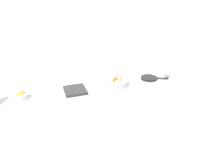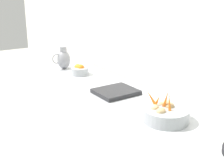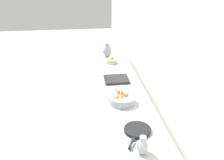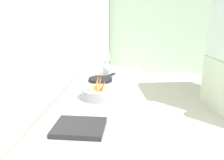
% 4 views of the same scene
% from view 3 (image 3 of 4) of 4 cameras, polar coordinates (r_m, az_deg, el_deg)
% --- Properties ---
extents(tile_wall_left, '(0.10, 8.75, 3.00)m').
position_cam_3_polar(tile_wall_left, '(2.64, 13.32, 4.02)').
color(tile_wall_left, white).
rests_on(tile_wall_left, ground_plane).
extents(prep_counter, '(0.72, 3.32, 0.93)m').
position_cam_3_polar(prep_counter, '(3.44, 1.32, -9.58)').
color(prep_counter, '#ADAFB5').
rests_on(prep_counter, ground_plane).
extents(vegetable_colander, '(0.31, 0.31, 0.22)m').
position_cam_3_polar(vegetable_colander, '(2.92, 2.24, -4.44)').
color(vegetable_colander, gray).
rests_on(vegetable_colander, prep_counter).
extents(orange_bowl, '(0.18, 0.18, 0.11)m').
position_cam_3_polar(orange_bowl, '(4.14, -0.12, 4.55)').
color(orange_bowl, '#9EA0A5').
rests_on(orange_bowl, prep_counter).
extents(metal_pitcher_tall, '(0.21, 0.15, 0.25)m').
position_cam_3_polar(metal_pitcher_tall, '(4.42, -1.12, 6.78)').
color(metal_pitcher_tall, gray).
rests_on(metal_pitcher_tall, prep_counter).
extents(metal_pitcher_short, '(0.15, 0.11, 0.18)m').
position_cam_3_polar(metal_pitcher_short, '(2.20, 7.03, -14.92)').
color(metal_pitcher_short, '#A3A3A8').
rests_on(metal_pitcher_short, prep_counter).
extents(counter_sink_basin, '(0.34, 0.30, 0.04)m').
position_cam_3_polar(counter_sink_basin, '(3.51, 1.01, 0.16)').
color(counter_sink_basin, '#232326').
rests_on(counter_sink_basin, prep_counter).
extents(skillet_on_counter, '(0.28, 0.41, 0.03)m').
position_cam_3_polar(skillet_on_counter, '(2.48, 5.88, -11.47)').
color(skillet_on_counter, black).
rests_on(skillet_on_counter, prep_counter).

